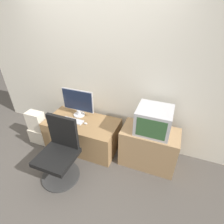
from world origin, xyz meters
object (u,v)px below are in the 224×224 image
mouse (86,123)px  main_monitor (78,102)px  crt_tv (154,120)px  keyboard (73,121)px  cardboard_box_lower (40,135)px  office_chair (60,155)px

mouse → main_monitor: bearing=139.3°
main_monitor → crt_tv: 1.28m
keyboard → cardboard_box_lower: bearing=-167.6°
mouse → office_chair: size_ratio=0.07×
keyboard → cardboard_box_lower: 0.79m
main_monitor → crt_tv: main_monitor is taller
keyboard → crt_tv: size_ratio=0.78×
mouse → cardboard_box_lower: bearing=-171.1°
main_monitor → cardboard_box_lower: bearing=-153.2°
keyboard → mouse: mouse is taller
mouse → cardboard_box_lower: size_ratio=0.19×
keyboard → office_chair: 0.65m
mouse → crt_tv: size_ratio=0.14×
crt_tv → keyboard: bearing=-176.1°
keyboard → office_chair: bearing=-76.1°
keyboard → mouse: (0.25, -0.00, 0.01)m
crt_tv → cardboard_box_lower: (-1.96, -0.23, -0.68)m
office_chair → cardboard_box_lower: 0.97m
main_monitor → mouse: bearing=-40.7°
crt_tv → cardboard_box_lower: bearing=-173.2°
crt_tv → office_chair: bearing=-148.4°
mouse → crt_tv: crt_tv is taller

